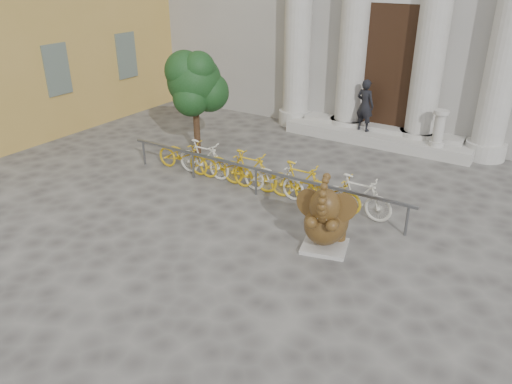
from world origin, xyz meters
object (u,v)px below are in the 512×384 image
Objects in this scene: elephant_statue at (326,221)px; tree at (195,83)px; bike_rack at (261,173)px; pedestrian at (365,105)px.

tree is at bearing 137.30° from elephant_statue.
tree is at bearing 156.80° from bike_rack.
elephant_statue is 7.02m from pedestrian.
pedestrian is (3.80, 3.75, -0.97)m from tree.
tree is 5.42m from pedestrian.
pedestrian reaches higher than elephant_statue.
bike_rack is at bearing 132.15° from elephant_statue.
bike_rack is 3.72m from tree.
pedestrian is at bearing 90.64° from elephant_statue.
tree reaches higher than elephant_statue.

